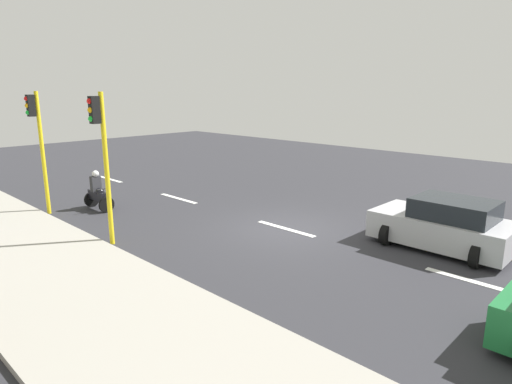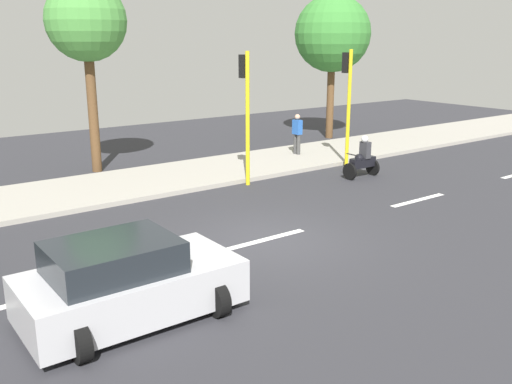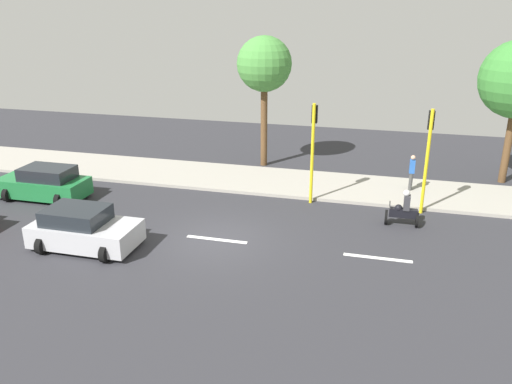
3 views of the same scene
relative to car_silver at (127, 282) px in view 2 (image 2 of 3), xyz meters
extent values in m
cube|color=#2D2D33|center=(1.81, -4.50, -0.76)|extent=(40.00, 60.00, 0.10)
cube|color=#9E998E|center=(8.81, -4.50, -0.64)|extent=(4.00, 60.00, 0.15)
cube|color=white|center=(1.81, -10.50, -0.70)|extent=(0.20, 2.40, 0.01)
cube|color=white|center=(1.81, -4.50, -0.70)|extent=(0.20, 2.40, 0.01)
cube|color=white|center=(1.81, 1.50, -0.70)|extent=(0.20, 2.40, 0.01)
cube|color=#B7B7BC|center=(0.00, -0.07, -0.15)|extent=(1.93, 3.84, 0.80)
cube|color=#1E2328|center=(0.00, 0.23, 0.53)|extent=(1.62, 2.15, 0.56)
cylinder|color=black|center=(0.85, -1.34, -0.39)|extent=(0.64, 0.22, 0.64)
cylinder|color=black|center=(-0.85, -1.34, -0.39)|extent=(0.64, 0.22, 0.64)
cylinder|color=black|center=(0.85, 1.19, -0.39)|extent=(0.64, 0.22, 0.64)
cylinder|color=black|center=(-0.85, 1.19, -0.39)|extent=(0.64, 0.22, 0.64)
cylinder|color=black|center=(4.98, -10.69, -0.41)|extent=(0.60, 0.10, 0.60)
cylinder|color=black|center=(4.98, -11.89, -0.41)|extent=(0.60, 0.10, 0.60)
cube|color=black|center=(4.98, -11.34, -0.16)|extent=(0.28, 1.10, 0.36)
sphere|color=black|center=(4.98, -11.14, 0.02)|extent=(0.32, 0.32, 0.32)
cylinder|color=black|center=(4.98, -10.79, 0.19)|extent=(0.55, 0.04, 0.04)
cube|color=#333338|center=(4.98, -11.44, 0.29)|extent=(0.36, 0.24, 0.60)
sphere|color=silver|center=(4.98, -11.39, 0.69)|extent=(0.26, 0.26, 0.26)
cylinder|color=#3F3F3F|center=(8.97, -11.71, -0.14)|extent=(0.16, 0.16, 0.85)
cylinder|color=#3F3F3F|center=(9.17, -11.71, -0.14)|extent=(0.16, 0.16, 0.85)
cube|color=#2659B2|center=(9.07, -11.71, 0.59)|extent=(0.40, 0.24, 0.60)
sphere|color=tan|center=(9.07, -11.71, 1.02)|extent=(0.22, 0.22, 0.22)
cylinder|color=yellow|center=(6.56, -7.35, 1.54)|extent=(0.14, 0.14, 4.50)
cube|color=black|center=(6.78, -7.35, 3.29)|extent=(0.24, 0.24, 0.76)
sphere|color=red|center=(6.90, -7.35, 3.53)|extent=(0.16, 0.16, 0.16)
sphere|color=#F2A50C|center=(6.90, -7.35, 3.29)|extent=(0.16, 0.16, 0.16)
sphere|color=green|center=(6.90, -7.35, 3.05)|extent=(0.16, 0.16, 0.16)
cylinder|color=yellow|center=(6.56, -12.12, 1.54)|extent=(0.14, 0.14, 4.50)
cube|color=black|center=(6.78, -12.12, 3.29)|extent=(0.24, 0.24, 0.76)
sphere|color=red|center=(6.90, -12.12, 3.53)|extent=(0.16, 0.16, 0.16)
sphere|color=#F2A50C|center=(6.90, -12.12, 3.29)|extent=(0.16, 0.16, 0.16)
sphere|color=green|center=(6.90, -12.12, 3.05)|extent=(0.16, 0.16, 0.16)
cylinder|color=brown|center=(11.63, -3.92, 1.54)|extent=(0.36, 0.36, 4.49)
sphere|color=#478C3D|center=(11.63, -3.92, 4.79)|extent=(2.88, 2.88, 2.88)
cylinder|color=brown|center=(11.85, -16.23, 1.20)|extent=(0.36, 0.36, 3.82)
sphere|color=#387F33|center=(11.85, -16.23, 4.41)|extent=(3.70, 3.70, 3.70)
camera|label=1|loc=(12.56, 4.48, 3.85)|focal=30.68mm
camera|label=2|loc=(-8.80, 3.65, 4.19)|focal=39.58mm
camera|label=3|loc=(-14.98, -10.44, 7.76)|focal=36.06mm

